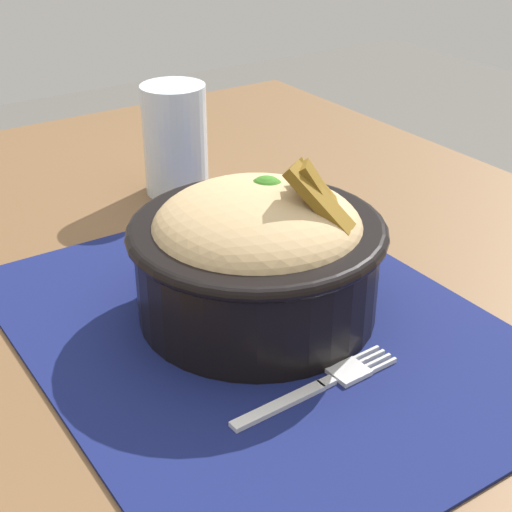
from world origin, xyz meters
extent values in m
cube|color=brown|center=(0.00, 0.00, 0.69)|extent=(1.12, 0.84, 0.03)
cylinder|color=brown|center=(-0.50, 0.36, 0.34)|extent=(0.04, 0.04, 0.68)
cube|color=#11194C|center=(0.02, 0.00, 0.71)|extent=(0.42, 0.33, 0.00)
cylinder|color=black|center=(0.00, 0.01, 0.75)|extent=(0.19, 0.19, 0.08)
torus|color=black|center=(0.00, 0.01, 0.78)|extent=(0.20, 0.20, 0.01)
ellipsoid|color=tan|center=(0.00, 0.01, 0.78)|extent=(0.20, 0.20, 0.06)
sphere|color=#326D1E|center=(-0.01, 0.03, 0.80)|extent=(0.03, 0.03, 0.03)
cylinder|color=orange|center=(-0.03, 0.01, 0.80)|extent=(0.03, 0.03, 0.01)
cube|color=brown|center=(0.04, 0.04, 0.82)|extent=(0.05, 0.05, 0.05)
cube|color=brown|center=(0.03, 0.05, 0.81)|extent=(0.04, 0.04, 0.05)
cube|color=brown|center=(0.02, 0.05, 0.81)|extent=(0.04, 0.05, 0.05)
cube|color=brown|center=(0.01, 0.06, 0.81)|extent=(0.03, 0.04, 0.04)
cube|color=silver|center=(0.11, -0.04, 0.71)|extent=(0.01, 0.07, 0.00)
cube|color=silver|center=(0.10, 0.00, 0.71)|extent=(0.01, 0.01, 0.00)
cube|color=silver|center=(0.10, 0.02, 0.71)|extent=(0.02, 0.03, 0.00)
cube|color=silver|center=(0.11, 0.05, 0.71)|extent=(0.00, 0.02, 0.00)
cube|color=silver|center=(0.11, 0.05, 0.71)|extent=(0.00, 0.02, 0.00)
cube|color=silver|center=(0.10, 0.05, 0.71)|extent=(0.00, 0.02, 0.00)
cube|color=silver|center=(0.09, 0.05, 0.71)|extent=(0.00, 0.02, 0.00)
cylinder|color=silver|center=(-0.25, 0.08, 0.77)|extent=(0.07, 0.07, 0.12)
cylinder|color=silver|center=(-0.25, 0.08, 0.73)|extent=(0.06, 0.06, 0.05)
camera|label=1|loc=(0.43, -0.27, 1.04)|focal=53.57mm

